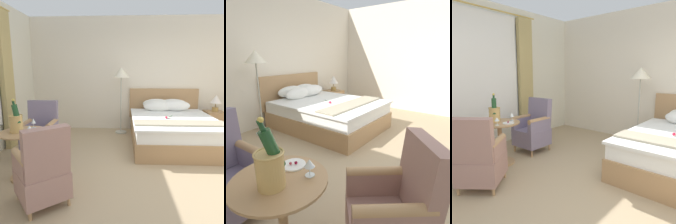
% 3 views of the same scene
% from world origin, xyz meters
% --- Properties ---
extents(ground_plane, '(7.36, 7.36, 0.00)m').
position_xyz_m(ground_plane, '(0.00, 0.00, 0.00)').
color(ground_plane, tan).
extents(wall_window_side, '(0.27, 5.35, 2.87)m').
position_xyz_m(wall_window_side, '(-2.97, 0.00, 1.44)').
color(wall_window_side, silver).
rests_on(wall_window_side, ground).
extents(floor_lamp_brass, '(0.39, 0.39, 1.61)m').
position_xyz_m(floor_lamp_brass, '(-0.59, 2.22, 1.38)').
color(floor_lamp_brass, '#AEAEA1').
rests_on(floor_lamp_brass, ground).
extents(side_table_round, '(0.67, 0.67, 0.70)m').
position_xyz_m(side_table_round, '(-1.96, -0.18, 0.41)').
color(side_table_round, '#A77E53').
rests_on(side_table_round, ground).
extents(champagne_bucket, '(0.19, 0.19, 0.47)m').
position_xyz_m(champagne_bucket, '(-2.03, -0.21, 0.86)').
color(champagne_bucket, tan).
rests_on(champagne_bucket, side_table_round).
extents(wine_glass_near_bucket, '(0.08, 0.08, 0.13)m').
position_xyz_m(wine_glass_near_bucket, '(-1.80, -0.32, 0.79)').
color(wine_glass_near_bucket, white).
rests_on(wine_glass_near_bucket, side_table_round).
extents(wine_glass_near_edge, '(0.07, 0.07, 0.15)m').
position_xyz_m(wine_glass_near_edge, '(-1.88, 0.02, 0.80)').
color(wine_glass_near_edge, white).
rests_on(wine_glass_near_edge, side_table_round).
extents(snack_plate, '(0.19, 0.19, 0.04)m').
position_xyz_m(snack_plate, '(-1.78, -0.13, 0.71)').
color(snack_plate, white).
rests_on(snack_plate, side_table_round).
extents(armchair_by_window, '(0.57, 0.60, 1.02)m').
position_xyz_m(armchair_by_window, '(-2.01, 0.60, 0.44)').
color(armchair_by_window, '#A77E53').
rests_on(armchair_by_window, ground).
extents(armchair_facing_bed, '(0.77, 0.78, 0.98)m').
position_xyz_m(armchair_facing_bed, '(-1.46, -0.81, 0.40)').
color(armchair_facing_bed, '#A77E53').
rests_on(armchair_facing_bed, ground).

